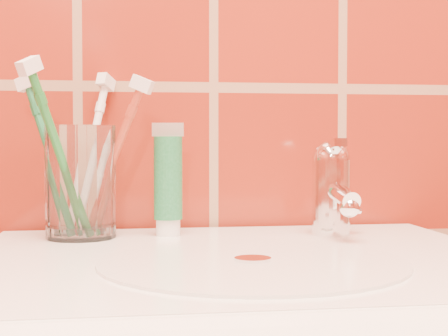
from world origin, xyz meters
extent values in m
cube|color=white|center=(0.00, 0.96, 0.77)|extent=(0.56, 0.46, 0.16)
cylinder|color=silver|center=(0.00, 0.91, 0.85)|extent=(0.30, 0.30, 0.00)
cylinder|color=white|center=(0.00, 0.91, 0.85)|extent=(0.04, 0.04, 0.00)
cylinder|color=white|center=(-0.18, 1.11, 0.92)|extent=(0.11, 0.11, 0.14)
cylinder|color=white|center=(-0.07, 1.12, 0.86)|extent=(0.03, 0.03, 0.02)
cylinder|color=#186638|center=(-0.07, 1.12, 0.92)|extent=(0.04, 0.04, 0.10)
cube|color=beige|center=(-0.07, 1.12, 0.98)|extent=(0.04, 0.00, 0.02)
cylinder|color=white|center=(0.14, 1.09, 0.90)|extent=(0.05, 0.05, 0.09)
sphere|color=white|center=(0.14, 1.09, 0.94)|extent=(0.05, 0.05, 0.05)
cylinder|color=white|center=(0.14, 1.06, 0.91)|extent=(0.02, 0.09, 0.03)
cube|color=white|center=(0.14, 1.08, 0.96)|extent=(0.02, 0.06, 0.01)
camera|label=1|loc=(-0.12, 0.26, 0.97)|focal=55.00mm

